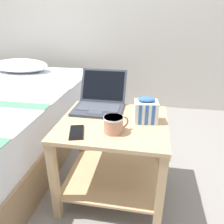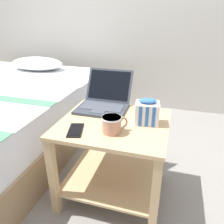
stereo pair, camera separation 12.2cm
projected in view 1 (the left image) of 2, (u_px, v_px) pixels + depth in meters
The scene contains 7 objects.
ground_plane at pixel (113, 191), 1.52m from camera, with size 8.00×8.00×0.00m, color gray.
back_wall at pixel (138, 2), 2.46m from camera, with size 8.00×0.05×2.50m.
bedside_table at pixel (113, 149), 1.37m from camera, with size 0.63×0.57×0.54m.
laptop at pixel (100, 101), 1.47m from camera, with size 0.32×0.36×0.22m.
mug_front_left at pixel (114, 124), 1.16m from camera, with size 0.13×0.11×0.09m.
snack_bag at pixel (146, 111), 1.27m from camera, with size 0.15×0.12×0.15m.
cell_phone at pixel (77, 132), 1.17m from camera, with size 0.11×0.17×0.01m.
Camera 1 is at (0.20, -1.14, 1.12)m, focal length 35.00 mm.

